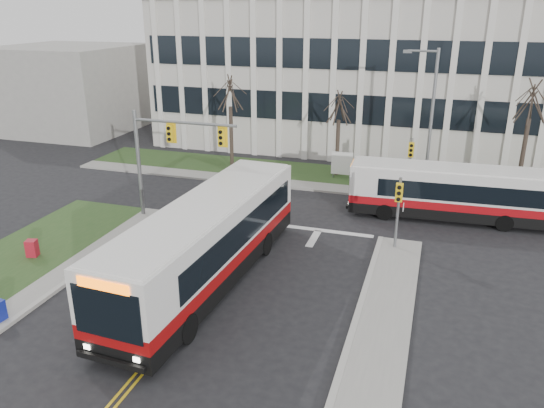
{
  "coord_description": "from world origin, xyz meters",
  "views": [
    {
      "loc": [
        8.65,
        -18.05,
        11.55
      ],
      "look_at": [
        0.93,
        6.23,
        2.0
      ],
      "focal_mm": 35.0,
      "sensor_mm": 36.0,
      "label": 1
    }
  ],
  "objects": [
    {
      "name": "office_building",
      "position": [
        5.0,
        30.0,
        6.0
      ],
      "size": [
        40.0,
        16.0,
        12.0
      ],
      "primitive_type": "cube",
      "color": "beige",
      "rests_on": "ground"
    },
    {
      "name": "signal_pole_far",
      "position": [
        7.2,
        15.4,
        2.5
      ],
      "size": [
        0.34,
        0.39,
        3.8
      ],
      "color": "slate",
      "rests_on": "ground"
    },
    {
      "name": "streetlight",
      "position": [
        8.03,
        16.2,
        5.19
      ],
      "size": [
        2.15,
        0.25,
        9.2
      ],
      "color": "slate",
      "rests_on": "ground"
    },
    {
      "name": "newspaper_box_red",
      "position": [
        -9.5,
        0.61,
        0.47
      ],
      "size": [
        0.6,
        0.57,
        0.95
      ],
      "primitive_type": "cube",
      "rotation": [
        0.0,
        0.0,
        0.28
      ],
      "color": "#A51524",
      "rests_on": "ground"
    },
    {
      "name": "bus_cross",
      "position": [
        9.77,
        12.13,
        1.51
      ],
      "size": [
        11.43,
        3.0,
        3.02
      ],
      "primitive_type": null,
      "rotation": [
        0.0,
        0.0,
        -1.52
      ],
      "color": "silver",
      "rests_on": "ground"
    },
    {
      "name": "mast_arm_signal",
      "position": [
        -5.62,
        7.16,
        4.26
      ],
      "size": [
        6.11,
        0.38,
        6.2
      ],
      "color": "slate",
      "rests_on": "ground"
    },
    {
      "name": "bus_main",
      "position": [
        -0.39,
        1.07,
        1.83
      ],
      "size": [
        3.72,
        13.89,
        3.67
      ],
      "primitive_type": null,
      "rotation": [
        0.0,
        0.0,
        -0.05
      ],
      "color": "silver",
      "rests_on": "ground"
    },
    {
      "name": "sidewalk_cross",
      "position": [
        5.0,
        15.2,
        0.07
      ],
      "size": [
        44.0,
        1.6,
        0.14
      ],
      "primitive_type": "cube",
      "color": "#9E9B93",
      "rests_on": "ground"
    },
    {
      "name": "tree_left",
      "position": [
        -6.0,
        18.0,
        5.51
      ],
      "size": [
        1.8,
        1.8,
        7.7
      ],
      "color": "#42352B",
      "rests_on": "ground"
    },
    {
      "name": "tree_right",
      "position": [
        14.0,
        18.0,
        5.91
      ],
      "size": [
        1.8,
        1.8,
        8.25
      ],
      "color": "#42352B",
      "rests_on": "ground"
    },
    {
      "name": "signal_pole_near",
      "position": [
        7.2,
        6.9,
        2.5
      ],
      "size": [
        0.34,
        0.39,
        3.8
      ],
      "color": "slate",
      "rests_on": "ground"
    },
    {
      "name": "building_lawn",
      "position": [
        5.0,
        18.0,
        0.06
      ],
      "size": [
        44.0,
        5.0,
        0.12
      ],
      "primitive_type": "cube",
      "color": "#2A491F",
      "rests_on": "ground"
    },
    {
      "name": "building_annex",
      "position": [
        -26.0,
        26.0,
        4.0
      ],
      "size": [
        12.0,
        12.0,
        8.0
      ],
      "primitive_type": "cube",
      "color": "#9E9B93",
      "rests_on": "ground"
    },
    {
      "name": "tree_mid",
      "position": [
        2.0,
        18.2,
        4.88
      ],
      "size": [
        1.8,
        1.8,
        6.82
      ],
      "color": "#42352B",
      "rests_on": "ground"
    },
    {
      "name": "ground",
      "position": [
        0.0,
        0.0,
        0.0
      ],
      "size": [
        120.0,
        120.0,
        0.0
      ],
      "primitive_type": "plane",
      "color": "black",
      "rests_on": "ground"
    },
    {
      "name": "directory_sign",
      "position": [
        2.5,
        17.5,
        1.17
      ],
      "size": [
        1.5,
        0.12,
        2.0
      ],
      "color": "slate",
      "rests_on": "ground"
    }
  ]
}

